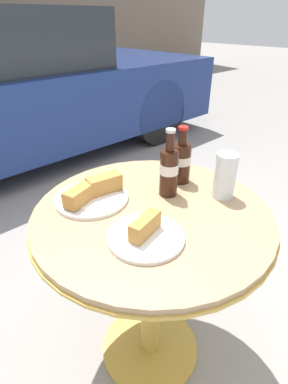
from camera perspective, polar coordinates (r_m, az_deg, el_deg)
ground_plane at (r=1.52m, az=1.12°, el=-27.50°), size 30.00×30.00×0.00m
bistro_table at (r=1.08m, az=1.43°, el=-11.10°), size 0.78×0.78×0.75m
cola_bottle_left at (r=1.01m, az=4.77°, el=4.17°), size 0.06×0.06×0.24m
cola_bottle_right at (r=1.11m, az=7.09°, el=5.91°), size 0.07×0.07×0.21m
drinking_glass at (r=1.04m, az=15.15°, el=2.63°), size 0.07×0.07×0.16m
lunch_plate_near at (r=0.84m, az=0.32°, el=-7.99°), size 0.22×0.22×0.07m
lunch_plate_far at (r=1.02m, az=-9.80°, el=-0.39°), size 0.25×0.25×0.07m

